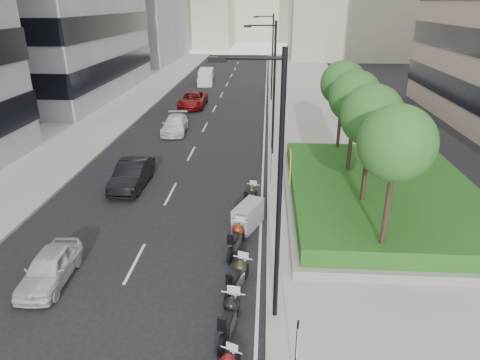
# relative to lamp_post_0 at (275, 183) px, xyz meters

# --- Properties ---
(ground) EXTENTS (160.00, 160.00, 0.00)m
(ground) POSITION_rel_lamp_post_0_xyz_m (-4.14, -1.00, -5.07)
(ground) COLOR black
(ground) RESTS_ON ground
(sidewalk_right) EXTENTS (10.00, 100.00, 0.15)m
(sidewalk_right) POSITION_rel_lamp_post_0_xyz_m (4.86, 29.00, -4.99)
(sidewalk_right) COLOR #9E9B93
(sidewalk_right) RESTS_ON ground
(sidewalk_left) EXTENTS (8.00, 100.00, 0.15)m
(sidewalk_left) POSITION_rel_lamp_post_0_xyz_m (-16.14, 29.00, -4.99)
(sidewalk_left) COLOR #9E9B93
(sidewalk_left) RESTS_ON ground
(lane_edge) EXTENTS (0.12, 100.00, 0.01)m
(lane_edge) POSITION_rel_lamp_post_0_xyz_m (-0.44, 29.00, -5.06)
(lane_edge) COLOR silver
(lane_edge) RESTS_ON ground
(lane_centre) EXTENTS (0.12, 100.00, 0.01)m
(lane_centre) POSITION_rel_lamp_post_0_xyz_m (-5.64, 29.00, -5.06)
(lane_centre) COLOR silver
(lane_centre) RESTS_ON ground
(planter) EXTENTS (10.00, 14.00, 0.40)m
(planter) POSITION_rel_lamp_post_0_xyz_m (5.86, 9.00, -4.72)
(planter) COLOR gray
(planter) RESTS_ON sidewalk_right
(hedge) EXTENTS (9.40, 13.40, 0.80)m
(hedge) POSITION_rel_lamp_post_0_xyz_m (5.86, 9.00, -4.12)
(hedge) COLOR #144814
(hedge) RESTS_ON planter
(tree_0) EXTENTS (2.80, 2.80, 6.30)m
(tree_0) POSITION_rel_lamp_post_0_xyz_m (4.36, 3.00, 0.36)
(tree_0) COLOR #332319
(tree_0) RESTS_ON planter
(tree_1) EXTENTS (2.80, 2.80, 6.30)m
(tree_1) POSITION_rel_lamp_post_0_xyz_m (4.36, 7.00, 0.36)
(tree_1) COLOR #332319
(tree_1) RESTS_ON planter
(tree_2) EXTENTS (2.80, 2.80, 6.30)m
(tree_2) POSITION_rel_lamp_post_0_xyz_m (4.36, 11.00, 0.36)
(tree_2) COLOR #332319
(tree_2) RESTS_ON planter
(tree_3) EXTENTS (2.80, 2.80, 6.30)m
(tree_3) POSITION_rel_lamp_post_0_xyz_m (4.36, 15.00, 0.36)
(tree_3) COLOR #332319
(tree_3) RESTS_ON planter
(lamp_post_0) EXTENTS (2.34, 0.45, 9.00)m
(lamp_post_0) POSITION_rel_lamp_post_0_xyz_m (0.00, 0.00, 0.00)
(lamp_post_0) COLOR black
(lamp_post_0) RESTS_ON ground
(lamp_post_1) EXTENTS (2.34, 0.45, 9.00)m
(lamp_post_1) POSITION_rel_lamp_post_0_xyz_m (0.00, 17.00, 0.00)
(lamp_post_1) COLOR black
(lamp_post_1) RESTS_ON ground
(lamp_post_2) EXTENTS (2.34, 0.45, 9.00)m
(lamp_post_2) POSITION_rel_lamp_post_0_xyz_m (0.00, 35.00, 0.00)
(lamp_post_2) COLOR black
(lamp_post_2) RESTS_ON ground
(parking_sign) EXTENTS (0.06, 0.32, 2.50)m
(parking_sign) POSITION_rel_lamp_post_0_xyz_m (0.66, -3.00, -3.61)
(parking_sign) COLOR black
(parking_sign) RESTS_ON ground
(motorcycle_2) EXTENTS (0.81, 2.42, 1.21)m
(motorcycle_2) POSITION_rel_lamp_post_0_xyz_m (-1.34, -0.83, -4.42)
(motorcycle_2) COLOR black
(motorcycle_2) RESTS_ON ground
(motorcycle_3) EXTENTS (0.95, 2.24, 1.15)m
(motorcycle_3) POSITION_rel_lamp_post_0_xyz_m (-1.22, 1.44, -4.45)
(motorcycle_3) COLOR black
(motorcycle_3) RESTS_ON ground
(motorcycle_4) EXTENTS (0.84, 2.36, 1.19)m
(motorcycle_4) POSITION_rel_lamp_post_0_xyz_m (-1.47, 4.21, -4.43)
(motorcycle_4) COLOR black
(motorcycle_4) RESTS_ON ground
(motorcycle_5) EXTENTS (1.52, 2.20, 1.24)m
(motorcycle_5) POSITION_rel_lamp_post_0_xyz_m (-1.06, 6.35, -4.45)
(motorcycle_5) COLOR black
(motorcycle_5) RESTS_ON ground
(motorcycle_6) EXTENTS (0.81, 2.07, 1.05)m
(motorcycle_6) POSITION_rel_lamp_post_0_xyz_m (-1.05, 8.77, -4.50)
(motorcycle_6) COLOR black
(motorcycle_6) RESTS_ON ground
(car_a) EXTENTS (1.65, 3.78, 1.27)m
(car_a) POSITION_rel_lamp_post_0_xyz_m (-8.50, 1.55, -4.43)
(car_a) COLOR silver
(car_a) RESTS_ON ground
(car_b) EXTENTS (1.64, 4.62, 1.52)m
(car_b) POSITION_rel_lamp_post_0_xyz_m (-8.08, 10.89, -4.31)
(car_b) COLOR black
(car_b) RESTS_ON ground
(car_c) EXTENTS (2.21, 4.82, 1.37)m
(car_c) POSITION_rel_lamp_post_0_xyz_m (-7.88, 22.23, -4.38)
(car_c) COLOR white
(car_c) RESTS_ON ground
(car_d) EXTENTS (2.57, 5.53, 1.53)m
(car_d) POSITION_rel_lamp_post_0_xyz_m (-7.93, 31.47, -4.30)
(car_d) COLOR maroon
(car_d) RESTS_ON ground
(delivery_van) EXTENTS (2.03, 4.66, 1.91)m
(delivery_van) POSITION_rel_lamp_post_0_xyz_m (-8.37, 44.60, -4.17)
(delivery_van) COLOR silver
(delivery_van) RESTS_ON ground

